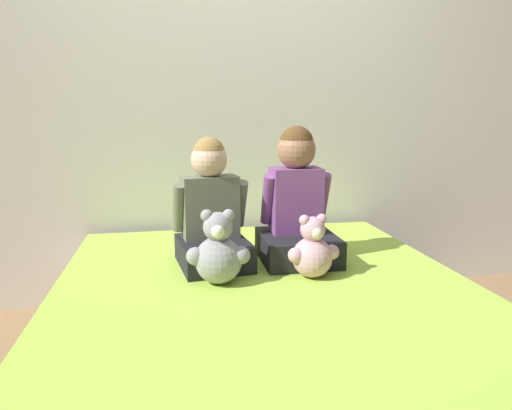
# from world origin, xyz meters

# --- Properties ---
(ground_plane) EXTENTS (14.00, 14.00, 0.00)m
(ground_plane) POSITION_xyz_m (0.00, 0.00, 0.00)
(ground_plane) COLOR #93704C
(wall_behind_bed) EXTENTS (8.00, 0.06, 2.50)m
(wall_behind_bed) POSITION_xyz_m (0.00, 1.04, 1.25)
(wall_behind_bed) COLOR silver
(wall_behind_bed) RESTS_ON ground_plane
(bed) EXTENTS (1.68, 1.90, 0.45)m
(bed) POSITION_xyz_m (0.00, 0.00, 0.22)
(bed) COLOR brown
(bed) RESTS_ON ground_plane
(child_on_left) EXTENTS (0.35, 0.39, 0.57)m
(child_on_left) POSITION_xyz_m (-0.19, 0.31, 0.68)
(child_on_left) COLOR black
(child_on_left) RESTS_ON bed
(child_on_right) EXTENTS (0.34, 0.36, 0.62)m
(child_on_right) POSITION_xyz_m (0.21, 0.31, 0.70)
(child_on_right) COLOR black
(child_on_right) RESTS_ON bed
(teddy_bear_held_by_left_child) EXTENTS (0.25, 0.19, 0.30)m
(teddy_bear_held_by_left_child) POSITION_xyz_m (-0.18, 0.06, 0.58)
(teddy_bear_held_by_left_child) COLOR #939399
(teddy_bear_held_by_left_child) RESTS_ON bed
(teddy_bear_held_by_right_child) EXTENTS (0.22, 0.17, 0.27)m
(teddy_bear_held_by_right_child) POSITION_xyz_m (0.21, 0.06, 0.56)
(teddy_bear_held_by_right_child) COLOR #DBA3B2
(teddy_bear_held_by_right_child) RESTS_ON bed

